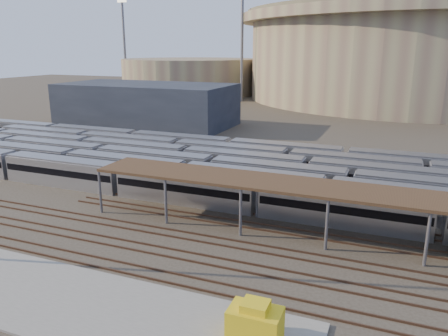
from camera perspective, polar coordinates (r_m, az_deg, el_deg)
name	(u,v)px	position (r m, az deg, el deg)	size (l,w,h in m)	color
ground	(156,227)	(47.61, -8.89, -7.58)	(420.00, 420.00, 0.00)	#383026
apron	(6,285)	(40.28, -26.64, -13.48)	(50.00, 9.00, 0.20)	gray
subway_trains	(206,166)	(63.63, -2.38, 0.25)	(130.04, 23.90, 3.60)	#AFAFB4
inspection_shed	(379,197)	(43.52, 19.63, -3.54)	(60.30, 6.00, 5.30)	slate
empty_tracks	(129,245)	(43.76, -12.28, -9.77)	(170.00, 9.62, 0.18)	#4C3323
stadium	(412,53)	(177.39, 23.39, 13.59)	(124.00, 124.00, 32.50)	gray
secondary_arena	(190,76)	(187.17, -4.41, 11.90)	(56.00, 56.00, 14.00)	gray
service_building	(146,104)	(109.90, -10.10, 8.18)	(42.00, 20.00, 10.00)	#1E232D
floodlight_0	(242,41)	(156.62, 2.37, 16.24)	(4.00, 1.00, 38.40)	slate
floodlight_1	(124,42)	(190.88, -12.90, 15.74)	(4.00, 1.00, 38.40)	slate
floodlight_3	(325,42)	(200.12, 13.06, 15.70)	(4.00, 1.00, 38.40)	slate
yellow_equipment	(255,324)	(29.94, 4.07, -19.67)	(3.42, 2.14, 2.14)	gold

